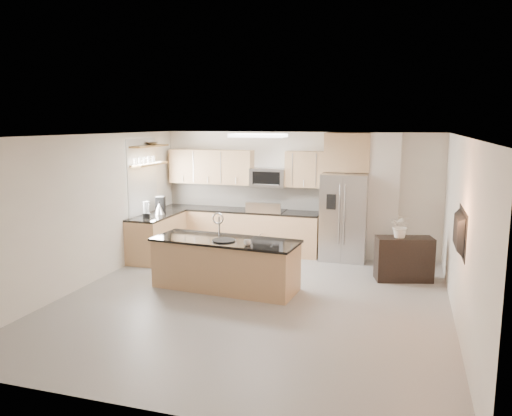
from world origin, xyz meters
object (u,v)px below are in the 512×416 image
(blender, at_px, (146,211))
(flower_vase, at_px, (401,220))
(refrigerator, at_px, (344,217))
(kettle, at_px, (159,209))
(coffee_maker, at_px, (160,205))
(television, at_px, (455,231))
(cup, at_px, (247,243))
(range, at_px, (267,231))
(bowl, at_px, (152,143))
(platter, at_px, (224,240))
(microwave, at_px, (269,177))
(island, at_px, (226,264))
(credenza, at_px, (404,259))

(blender, height_order, flower_vase, flower_vase)
(refrigerator, xyz_separation_m, flower_vase, (1.14, -1.16, 0.22))
(kettle, xyz_separation_m, coffee_maker, (-0.07, 0.19, 0.04))
(coffee_maker, relative_size, television, 0.32)
(coffee_maker, bearing_deg, cup, -37.24)
(range, relative_size, television, 1.06)
(refrigerator, relative_size, blender, 5.31)
(bowl, bearing_deg, platter, -38.71)
(microwave, xyz_separation_m, kettle, (-2.02, -1.16, -0.59))
(island, relative_size, blender, 7.58)
(refrigerator, distance_m, island, 3.01)
(coffee_maker, bearing_deg, television, -22.10)
(credenza, relative_size, bowl, 2.98)
(island, height_order, television, television)
(range, distance_m, flower_vase, 3.11)
(microwave, distance_m, coffee_maker, 2.37)
(coffee_maker, bearing_deg, range, 21.96)
(microwave, bearing_deg, flower_vase, -25.43)
(cup, relative_size, bowl, 0.36)
(credenza, distance_m, cup, 2.96)
(blender, height_order, bowl, bowl)
(microwave, xyz_separation_m, television, (3.51, -3.24, -0.28))
(range, height_order, bowl, bowl)
(credenza, height_order, cup, cup)
(range, relative_size, flower_vase, 1.80)
(island, bearing_deg, flower_vase, 29.27)
(credenza, relative_size, cup, 8.35)
(platter, bearing_deg, flower_vase, 26.91)
(range, relative_size, island, 0.45)
(range, xyz_separation_m, platter, (-0.00, -2.63, 0.40))
(range, xyz_separation_m, coffee_maker, (-2.09, -0.84, 0.61))
(microwave, distance_m, television, 4.79)
(flower_vase, relative_size, television, 0.59)
(blender, xyz_separation_m, bowl, (-0.18, 0.66, 1.31))
(flower_vase, bearing_deg, range, 156.68)
(television, bearing_deg, coffee_maker, 67.90)
(island, bearing_deg, coffee_maker, 146.01)
(credenza, bearing_deg, television, -86.95)
(refrigerator, distance_m, bowl, 4.25)
(island, bearing_deg, credenza, 29.65)
(range, distance_m, refrigerator, 1.71)
(credenza, xyz_separation_m, bowl, (-5.12, 0.32, 1.98))
(refrigerator, distance_m, cup, 2.99)
(range, distance_m, cup, 2.86)
(microwave, relative_size, island, 0.30)
(range, relative_size, refrigerator, 0.64)
(range, bearing_deg, cup, -80.56)
(microwave, relative_size, refrigerator, 0.43)
(island, xyz_separation_m, bowl, (-2.23, 1.68, 1.95))
(bowl, bearing_deg, kettle, -42.97)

